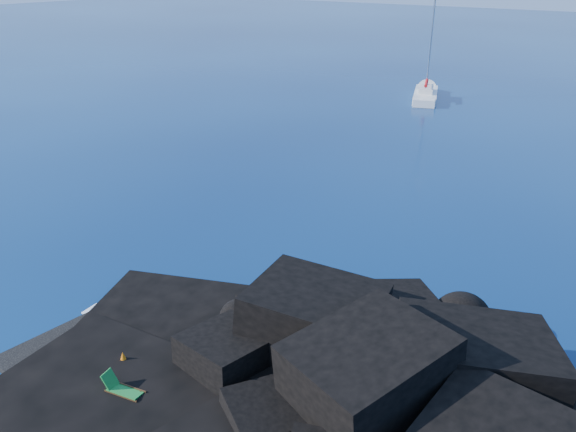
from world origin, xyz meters
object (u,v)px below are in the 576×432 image
marker_cone (123,358)px  sailboat (425,99)px  sunbather (149,342)px  deck_chair (125,387)px

marker_cone → sailboat: bearing=100.3°
sailboat → sunbather: (9.35, -50.84, 0.51)m
sunbather → marker_cone: 1.41m
sailboat → deck_chair: (11.00, -53.40, 0.85)m
deck_chair → marker_cone: size_ratio=2.41×
deck_chair → sunbather: deck_chair is taller
sailboat → marker_cone: (9.49, -52.23, 0.65)m
sailboat → marker_cone: size_ratio=21.19×
sailboat → deck_chair: 54.53m
sailboat → deck_chair: sailboat is taller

